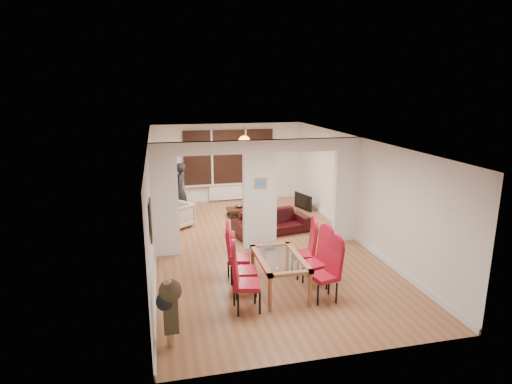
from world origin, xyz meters
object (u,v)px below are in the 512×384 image
object	(u,v)px
television	(301,202)
bottle	(249,204)
coffee_table	(245,212)
dining_chair_lb	(244,267)
dining_chair_lc	(239,254)
dining_chair_ra	(324,272)
sofa	(271,222)
person	(180,190)
armchair	(177,215)
bowl	(239,207)
dining_table	(279,274)
dining_chair_rc	(304,250)
dining_chair_la	(247,280)
dining_chair_rb	(315,260)

from	to	relation	value
television	bottle	size ratio (longest dim) A/B	2.97
coffee_table	dining_chair_lb	bearing A→B (deg)	-101.52
dining_chair_lc	bottle	distance (m)	4.36
dining_chair_ra	sofa	distance (m)	3.76
sofa	person	xyz separation A→B (m)	(-2.26, 1.97, 0.52)
armchair	bowl	xyz separation A→B (m)	(1.89, 0.72, -0.07)
dining_table	dining_chair_rc	distance (m)	0.89
dining_chair_la	dining_chair_lc	size ratio (longest dim) A/B	1.02
dining_chair_rb	person	xyz separation A→B (m)	(-2.28, 5.17, 0.27)
person	television	world-z (taller)	person
dining_chair_lc	dining_chair_lb	bearing A→B (deg)	-80.26
dining_chair_lb	dining_chair_la	bearing A→B (deg)	-90.24
dining_chair_rb	person	bearing A→B (deg)	99.43
dining_chair_lb	dining_chair_rc	xyz separation A→B (m)	(1.34, 0.53, -0.00)
sofa	bowl	world-z (taller)	sofa
armchair	dining_chair_rb	bearing A→B (deg)	-10.17
dining_chair_rb	dining_chair_lb	bearing A→B (deg)	166.69
sofa	bowl	distance (m)	1.84
dining_chair_rc	television	bearing A→B (deg)	80.79
dining_table	dining_chair_lc	world-z (taller)	dining_chair_lc
dining_chair_la	dining_chair_lc	xyz separation A→B (m)	(0.08, 1.18, -0.01)
dining_table	dining_chair_la	world-z (taller)	dining_chair_la
coffee_table	dining_chair_ra	bearing A→B (deg)	-86.11
dining_chair_rc	person	world-z (taller)	person
dining_chair_lb	dining_chair_rc	distance (m)	1.44
dining_chair_lb	dining_chair_rc	world-z (taller)	same
dining_chair_la	coffee_table	distance (m)	5.59
dining_chair_rc	coffee_table	world-z (taller)	dining_chair_rc
dining_chair_rc	bottle	xyz separation A→B (m)	(-0.22, 4.29, -0.16)
armchair	television	size ratio (longest dim) A/B	0.87
television	coffee_table	xyz separation A→B (m)	(-1.85, -0.24, -0.13)
dining_chair_rc	bottle	size ratio (longest dim) A/B	3.75
dining_chair_lc	sofa	xyz separation A→B (m)	(1.37, 2.62, -0.26)
person	bowl	bearing A→B (deg)	87.43
dining_chair_lb	person	size ratio (longest dim) A/B	0.67
dining_chair_rb	bottle	xyz separation A→B (m)	(-0.28, 4.79, -0.16)
sofa	television	bearing A→B (deg)	40.86
dining_chair_rc	sofa	bearing A→B (deg)	98.06
dining_chair_lc	dining_chair_la	bearing A→B (deg)	-83.46
dining_table	bottle	world-z (taller)	dining_table
dining_chair_lb	sofa	distance (m)	3.52
dining_chair_lb	bottle	distance (m)	4.95
dining_chair_ra	dining_chair_lc	bearing A→B (deg)	126.09
dining_chair_la	dining_chair_rc	size ratio (longest dim) A/B	1.04
dining_chair_rb	sofa	size ratio (longest dim) A/B	0.54
dining_chair_la	dining_chair_rc	world-z (taller)	dining_chair_la
dining_table	bowl	distance (m)	5.00
television	coffee_table	distance (m)	1.87
dining_chair_rb	coffee_table	xyz separation A→B (m)	(-0.41, 4.87, -0.43)
armchair	television	world-z (taller)	armchair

